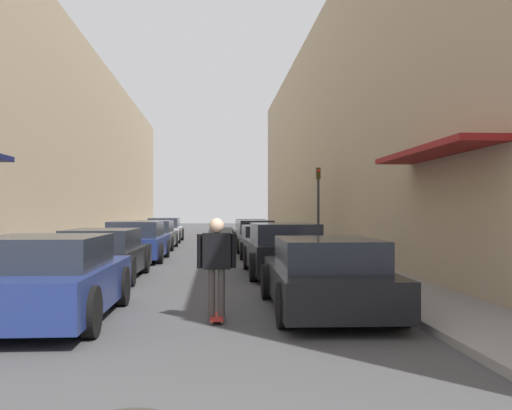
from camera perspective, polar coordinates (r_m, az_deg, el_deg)
ground at (r=22.24m, az=-5.10°, el=-4.98°), size 107.61×107.61×0.00m
curb_strip_left at (r=27.51m, az=-13.85°, el=-3.99°), size 1.80×48.91×0.12m
curb_strip_right at (r=27.39m, az=4.05°, el=-4.02°), size 1.80×48.91×0.12m
building_row_left at (r=28.23m, az=-19.67°, el=5.24°), size 4.90×48.91×9.11m
building_row_right at (r=28.13m, az=9.94°, el=6.97°), size 4.90×48.91×10.80m
parked_car_left_0 at (r=9.51m, az=-20.14°, el=-6.99°), size 2.06×4.26×1.33m
parked_car_left_1 at (r=14.69m, az=-15.02°, el=-4.85°), size 1.90×4.49×1.26m
parked_car_left_2 at (r=19.92m, az=-11.85°, el=-3.63°), size 2.00×4.12×1.35m
parked_car_left_3 at (r=25.76m, az=-10.22°, el=-3.01°), size 1.96×4.60×1.27m
parked_car_left_4 at (r=31.55m, az=-9.13°, el=-2.51°), size 1.91×4.76×1.31m
parked_car_right_0 at (r=9.83m, az=7.00°, el=-7.04°), size 1.95×4.52×1.25m
parked_car_right_1 at (r=15.27m, az=2.76°, el=-4.50°), size 1.98×4.59×1.38m
parked_car_right_2 at (r=21.24m, az=0.95°, el=-3.65°), size 2.03×4.64×1.17m
parked_car_right_3 at (r=26.56m, az=-0.08°, el=-2.94°), size 1.88×4.63×1.27m
parked_car_right_4 at (r=31.70m, az=-0.57°, el=-2.58°), size 1.91×4.37×1.24m
skateboarder at (r=8.95m, az=-3.96°, el=-5.29°), size 0.61×0.78×1.60m
traffic_light at (r=22.59m, az=6.24°, el=0.58°), size 0.16×0.22×3.29m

